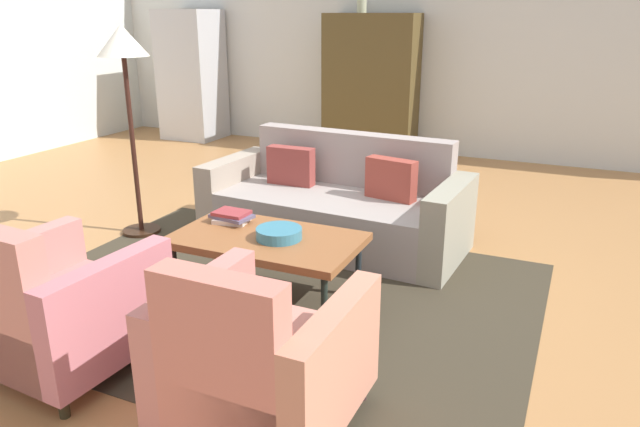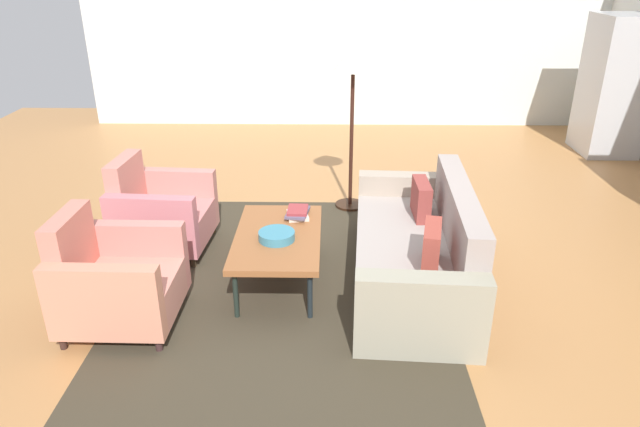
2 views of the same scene
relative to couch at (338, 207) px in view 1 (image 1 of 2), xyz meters
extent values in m
plane|color=#AE7845|center=(-0.15, -0.53, -0.29)|extent=(11.71, 11.71, 0.00)
cube|color=silver|center=(-0.15, 3.53, 1.11)|extent=(9.76, 0.12, 2.80)
cube|color=#3A3225|center=(-0.01, -1.14, -0.28)|extent=(3.40, 2.60, 0.01)
cube|color=gray|center=(-0.01, -0.09, -0.08)|extent=(1.79, 1.00, 0.42)
cube|color=gray|center=(0.02, 0.27, 0.14)|extent=(1.75, 0.28, 0.86)
cube|color=gray|center=(0.95, -0.14, 0.02)|extent=(0.23, 0.91, 0.62)
cube|color=#A09180|center=(-0.96, -0.03, 0.02)|extent=(0.23, 0.91, 0.62)
cube|color=#963C31|center=(0.45, -0.01, 0.29)|extent=(0.42, 0.20, 0.32)
cube|color=brown|center=(-0.45, 0.04, 0.29)|extent=(0.40, 0.12, 0.32)
cylinder|color=black|center=(-0.54, -0.91, -0.09)|extent=(0.04, 0.04, 0.39)
cylinder|color=black|center=(0.52, -0.91, -0.09)|extent=(0.04, 0.04, 0.39)
cylinder|color=black|center=(-0.54, -1.47, -0.09)|extent=(0.04, 0.04, 0.39)
cylinder|color=black|center=(0.52, -1.47, -0.09)|extent=(0.04, 0.04, 0.39)
cube|color=brown|center=(-0.01, -1.19, 0.13)|extent=(1.20, 0.70, 0.05)
cylinder|color=#392B13|center=(-0.92, -1.92, -0.24)|extent=(0.05, 0.05, 0.10)
cylinder|color=#3A2C1E|center=(-0.24, -1.97, -0.24)|extent=(0.05, 0.05, 0.10)
cylinder|color=#2F2817|center=(-0.29, -2.65, -0.24)|extent=(0.05, 0.05, 0.10)
cube|color=#C27571|center=(-0.61, -2.29, -0.04)|extent=(0.61, 0.84, 0.30)
cube|color=tan|center=(-0.63, -2.62, 0.20)|extent=(0.57, 0.18, 0.78)
cube|color=tan|center=(-0.94, -2.26, 0.09)|extent=(0.17, 0.81, 0.56)
cube|color=#C27078|center=(-0.27, -2.31, 0.09)|extent=(0.17, 0.81, 0.56)
cylinder|color=#362019|center=(0.26, -1.94, -0.24)|extent=(0.05, 0.05, 0.10)
cylinder|color=#372222|center=(0.94, -1.95, -0.24)|extent=(0.05, 0.05, 0.10)
cube|color=tan|center=(0.59, -2.29, -0.04)|extent=(0.57, 0.81, 0.30)
cube|color=#D17867|center=(0.59, -2.62, 0.20)|extent=(0.56, 0.15, 0.78)
cube|color=tan|center=(0.25, -2.28, 0.09)|extent=(0.13, 0.80, 0.56)
cube|color=tan|center=(0.93, -2.29, 0.09)|extent=(0.13, 0.80, 0.56)
cylinder|color=teal|center=(0.09, -1.19, 0.19)|extent=(0.29, 0.29, 0.07)
cube|color=beige|center=(-0.36, -1.04, 0.17)|extent=(0.25, 0.21, 0.03)
cube|color=#59526F|center=(-0.36, -1.04, 0.20)|extent=(0.30, 0.21, 0.02)
cube|color=#953336|center=(-0.36, -1.04, 0.22)|extent=(0.23, 0.18, 0.02)
cube|color=#4F3F20|center=(-0.86, 3.18, 0.61)|extent=(1.20, 0.50, 1.80)
cube|color=#482A15|center=(-1.16, 3.44, 0.61)|extent=(0.56, 0.01, 1.51)
cube|color=#483214|center=(-0.56, 3.44, 0.61)|extent=(0.56, 0.01, 1.51)
cylinder|color=#A9AE8D|center=(-1.01, 3.18, 1.62)|extent=(0.12, 0.12, 0.22)
cube|color=#B7BABF|center=(-3.62, 3.08, 0.64)|extent=(0.80, 0.70, 1.85)
cylinder|color=#99999E|center=(-3.57, 3.45, 0.73)|extent=(0.02, 0.02, 0.70)
cylinder|color=black|center=(-1.61, -0.54, -0.27)|extent=(0.32, 0.32, 0.03)
cylinder|color=#351A13|center=(-1.61, -0.54, 0.47)|extent=(0.04, 0.04, 1.45)
cone|color=silver|center=(-1.61, -0.54, 1.31)|extent=(0.40, 0.40, 0.24)
camera|label=1|loc=(1.76, -4.28, 1.52)|focal=33.23mm
camera|label=2|loc=(4.17, -0.77, 2.23)|focal=31.98mm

